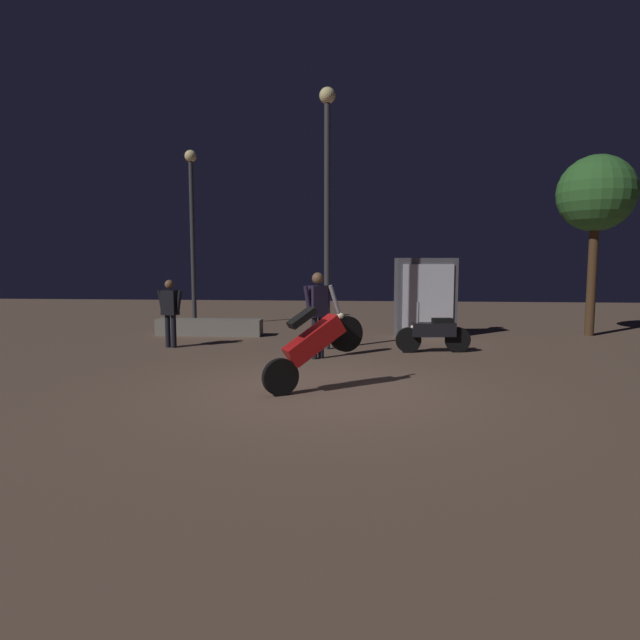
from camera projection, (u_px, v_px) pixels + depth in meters
ground_plane at (324, 390)px, 8.33m from camera, size 40.00×40.00×0.00m
motorcycle_red_foreground at (314, 344)px, 8.14m from camera, size 1.47×0.95×1.63m
motorcycle_black_parked_left at (433, 333)px, 11.80m from camera, size 1.66×0.43×1.11m
person_rider_beside at (170, 308)px, 12.45m from camera, size 0.66×0.32×1.58m
person_bystander_far at (318, 307)px, 10.96m from camera, size 0.58×0.48×1.78m
streetlamp_near at (327, 189)px, 11.95m from camera, size 0.36×0.36×5.79m
streetlamp_far at (192, 217)px, 16.36m from camera, size 0.36×0.36×5.36m
tree_left_bg at (596, 195)px, 14.24m from camera, size 2.00×2.00×4.82m
kiosk_billboard at (426, 298)px, 14.30m from camera, size 1.66×0.76×2.10m
planter_wall_low at (209, 327)px, 14.62m from camera, size 2.89×0.50×0.45m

